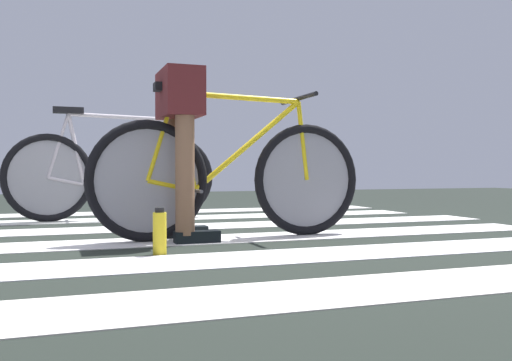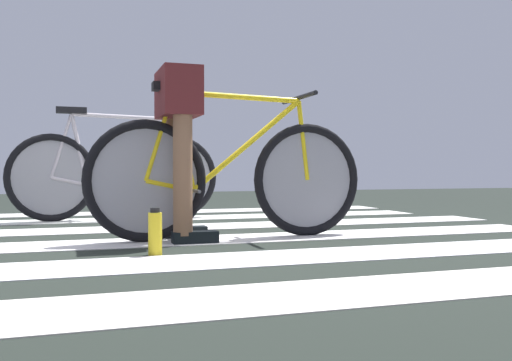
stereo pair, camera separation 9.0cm
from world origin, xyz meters
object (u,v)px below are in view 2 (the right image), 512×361
object	(u,v)px
cyclist_1_of_2	(179,130)
water_bottle	(155,233)
bicycle_1_of_2	(230,176)
bicycle_2_of_2	(115,174)

from	to	relation	value
cyclist_1_of_2	water_bottle	size ratio (longest dim) A/B	4.30
bicycle_1_of_2	bicycle_2_of_2	xyz separation A→B (m)	(-0.58, 1.53, 0.00)
bicycle_2_of_2	cyclist_1_of_2	bearing A→B (deg)	-80.95
bicycle_1_of_2	cyclist_1_of_2	size ratio (longest dim) A/B	1.72
bicycle_2_of_2	water_bottle	size ratio (longest dim) A/B	7.38
bicycle_1_of_2	water_bottle	size ratio (longest dim) A/B	7.38
bicycle_2_of_2	bicycle_1_of_2	bearing A→B (deg)	-70.16
cyclist_1_of_2	water_bottle	world-z (taller)	cyclist_1_of_2
bicycle_1_of_2	bicycle_2_of_2	bearing A→B (deg)	110.10
bicycle_1_of_2	water_bottle	distance (m)	0.78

